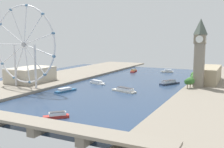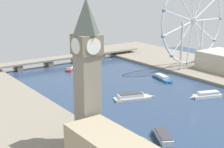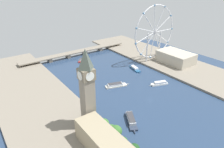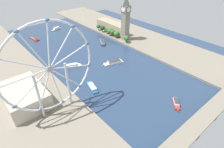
{
  "view_description": "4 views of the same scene",
  "coord_description": "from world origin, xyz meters",
  "px_view_note": "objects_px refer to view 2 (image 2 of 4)",
  "views": [
    {
      "loc": [
        -133.55,
        327.46,
        61.45
      ],
      "look_at": [
        7.42,
        41.5,
        17.98
      ],
      "focal_mm": 42.67,
      "sensor_mm": 36.0,
      "label": 1
    },
    {
      "loc": [
        -177.49,
        -146.95,
        89.67
      ],
      "look_at": [
        -18.31,
        74.47,
        17.38
      ],
      "focal_mm": 53.64,
      "sensor_mm": 36.0,
      "label": 2
    },
    {
      "loc": [
        -167.7,
        -148.58,
        138.95
      ],
      "look_at": [
        -10.11,
        67.22,
        12.95
      ],
      "focal_mm": 32.86,
      "sensor_mm": 36.0,
      "label": 3
    },
    {
      "loc": [
        150.43,
        240.53,
        145.55
      ],
      "look_at": [
        23.39,
        92.38,
        16.35
      ],
      "focal_mm": 29.99,
      "sensor_mm": 36.0,
      "label": 4
    }
  ],
  "objects_px": {
    "ferris_wheel": "(193,22)",
    "tour_boat_4": "(164,139)",
    "river_bridge": "(62,59)",
    "tour_boat_6": "(207,95)",
    "tour_boat_1": "(132,97)",
    "tour_boat_3": "(162,78)",
    "clock_tower": "(87,72)",
    "tour_boat_0": "(71,68)"
  },
  "relations": [
    {
      "from": "tour_boat_4",
      "to": "tour_boat_6",
      "type": "bearing_deg",
      "value": 143.33
    },
    {
      "from": "ferris_wheel",
      "to": "tour_boat_6",
      "type": "distance_m",
      "value": 104.81
    },
    {
      "from": "river_bridge",
      "to": "tour_boat_6",
      "type": "relative_size",
      "value": 7.68
    },
    {
      "from": "tour_boat_3",
      "to": "river_bridge",
      "type": "bearing_deg",
      "value": -144.9
    },
    {
      "from": "ferris_wheel",
      "to": "tour_boat_4",
      "type": "xyz_separation_m",
      "value": [
        -146.57,
        -109.68,
        -50.45
      ]
    },
    {
      "from": "ferris_wheel",
      "to": "tour_boat_1",
      "type": "bearing_deg",
      "value": -161.38
    },
    {
      "from": "river_bridge",
      "to": "tour_boat_6",
      "type": "xyz_separation_m",
      "value": [
        39.72,
        -180.25,
        -4.17
      ]
    },
    {
      "from": "river_bridge",
      "to": "tour_boat_3",
      "type": "relative_size",
      "value": 6.82
    },
    {
      "from": "tour_boat_4",
      "to": "tour_boat_3",
      "type": "bearing_deg",
      "value": 165.58
    },
    {
      "from": "tour_boat_3",
      "to": "ferris_wheel",
      "type": "bearing_deg",
      "value": 113.77
    },
    {
      "from": "tour_boat_4",
      "to": "tour_boat_0",
      "type": "bearing_deg",
      "value": -163.23
    },
    {
      "from": "river_bridge",
      "to": "tour_boat_4",
      "type": "distance_m",
      "value": 224.85
    },
    {
      "from": "tour_boat_1",
      "to": "tour_boat_6",
      "type": "distance_m",
      "value": 62.68
    },
    {
      "from": "tour_boat_0",
      "to": "tour_boat_3",
      "type": "relative_size",
      "value": 0.59
    },
    {
      "from": "ferris_wheel",
      "to": "tour_boat_6",
      "type": "xyz_separation_m",
      "value": [
        -58.85,
        -70.3,
        -50.8
      ]
    },
    {
      "from": "tour_boat_1",
      "to": "tour_boat_3",
      "type": "xyz_separation_m",
      "value": [
        61.4,
        28.57,
        -0.4
      ]
    },
    {
      "from": "clock_tower",
      "to": "tour_boat_3",
      "type": "xyz_separation_m",
      "value": [
        135.02,
        80.71,
        -43.17
      ]
    },
    {
      "from": "ferris_wheel",
      "to": "tour_boat_1",
      "type": "distance_m",
      "value": 129.09
    },
    {
      "from": "clock_tower",
      "to": "tour_boat_4",
      "type": "xyz_separation_m",
      "value": [
        39.56,
        -19.63,
        -42.55
      ]
    },
    {
      "from": "clock_tower",
      "to": "ferris_wheel",
      "type": "height_order",
      "value": "ferris_wheel"
    },
    {
      "from": "tour_boat_0",
      "to": "tour_boat_4",
      "type": "xyz_separation_m",
      "value": [
        -41.06,
        -187.06,
        0.4
      ]
    },
    {
      "from": "clock_tower",
      "to": "tour_boat_0",
      "type": "xyz_separation_m",
      "value": [
        80.62,
        167.44,
        -42.95
      ]
    },
    {
      "from": "river_bridge",
      "to": "tour_boat_0",
      "type": "relative_size",
      "value": 11.51
    },
    {
      "from": "tour_boat_4",
      "to": "river_bridge",
      "type": "bearing_deg",
      "value": -163.18
    },
    {
      "from": "tour_boat_4",
      "to": "clock_tower",
      "type": "bearing_deg",
      "value": -87.24
    },
    {
      "from": "tour_boat_1",
      "to": "tour_boat_6",
      "type": "bearing_deg",
      "value": -13.5
    },
    {
      "from": "river_bridge",
      "to": "tour_boat_6",
      "type": "height_order",
      "value": "river_bridge"
    },
    {
      "from": "tour_boat_1",
      "to": "tour_boat_3",
      "type": "relative_size",
      "value": 1.11
    },
    {
      "from": "clock_tower",
      "to": "tour_boat_4",
      "type": "relative_size",
      "value": 2.41
    },
    {
      "from": "tour_boat_0",
      "to": "tour_boat_6",
      "type": "relative_size",
      "value": 0.67
    },
    {
      "from": "clock_tower",
      "to": "tour_boat_6",
      "type": "xyz_separation_m",
      "value": [
        127.28,
        19.75,
        -42.9
      ]
    },
    {
      "from": "ferris_wheel",
      "to": "tour_boat_0",
      "type": "relative_size",
      "value": 5.15
    },
    {
      "from": "clock_tower",
      "to": "river_bridge",
      "type": "height_order",
      "value": "clock_tower"
    },
    {
      "from": "ferris_wheel",
      "to": "tour_boat_4",
      "type": "relative_size",
      "value": 2.89
    },
    {
      "from": "river_bridge",
      "to": "tour_boat_3",
      "type": "xyz_separation_m",
      "value": [
        47.45,
        -119.3,
        -4.44
      ]
    },
    {
      "from": "tour_boat_0",
      "to": "tour_boat_3",
      "type": "xyz_separation_m",
      "value": [
        54.4,
        -86.73,
        -0.22
      ]
    },
    {
      "from": "clock_tower",
      "to": "tour_boat_4",
      "type": "height_order",
      "value": "clock_tower"
    },
    {
      "from": "tour_boat_6",
      "to": "tour_boat_1",
      "type": "bearing_deg",
      "value": -10.79
    },
    {
      "from": "tour_boat_4",
      "to": "tour_boat_6",
      "type": "distance_m",
      "value": 96.16
    },
    {
      "from": "clock_tower",
      "to": "tour_boat_6",
      "type": "bearing_deg",
      "value": 8.82
    },
    {
      "from": "tour_boat_0",
      "to": "tour_boat_3",
      "type": "bearing_deg",
      "value": -102.72
    },
    {
      "from": "tour_boat_1",
      "to": "river_bridge",
      "type": "bearing_deg",
      "value": 102.23
    }
  ]
}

